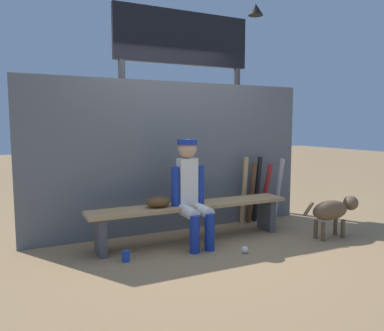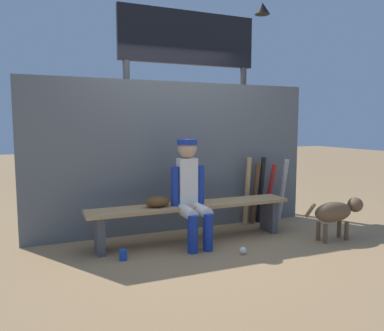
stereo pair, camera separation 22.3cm
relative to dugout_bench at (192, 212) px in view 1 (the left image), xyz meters
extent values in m
plane|color=#9E7A51|center=(0.00, 0.00, -0.35)|extent=(30.00, 30.00, 0.00)
cube|color=#595E63|center=(0.00, 0.51, 0.60)|extent=(3.75, 0.03, 1.90)
cube|color=tan|center=(0.00, 0.00, 0.08)|extent=(2.44, 0.36, 0.04)
cube|color=#4C4C51|center=(-1.07, 0.00, -0.15)|extent=(0.08, 0.29, 0.41)
cube|color=#4C4C51|center=(1.07, 0.00, -0.15)|extent=(0.08, 0.29, 0.41)
cube|color=silver|center=(-0.06, 0.00, 0.37)|extent=(0.22, 0.13, 0.54)
sphere|color=tan|center=(-0.06, 0.00, 0.74)|extent=(0.22, 0.22, 0.22)
cylinder|color=#193399|center=(-0.06, 0.00, 0.82)|extent=(0.23, 0.23, 0.06)
cylinder|color=silver|center=(-0.15, -0.19, 0.06)|extent=(0.13, 0.38, 0.13)
cylinder|color=#193399|center=(-0.15, -0.38, -0.15)|extent=(0.11, 0.11, 0.41)
cylinder|color=#193399|center=(-0.22, -0.02, 0.32)|extent=(0.09, 0.09, 0.46)
cylinder|color=silver|center=(0.03, -0.19, 0.06)|extent=(0.13, 0.38, 0.13)
cylinder|color=#193399|center=(0.03, -0.38, -0.15)|extent=(0.11, 0.11, 0.41)
cylinder|color=#193399|center=(0.10, -0.02, 0.32)|extent=(0.09, 0.09, 0.46)
ellipsoid|color=#593819|center=(-0.42, 0.00, 0.16)|extent=(0.28, 0.20, 0.12)
cylinder|color=tan|center=(0.95, 0.35, 0.12)|extent=(0.06, 0.16, 0.93)
cylinder|color=brown|center=(1.08, 0.36, 0.08)|extent=(0.09, 0.18, 0.86)
cylinder|color=black|center=(1.19, 0.38, 0.12)|extent=(0.07, 0.19, 0.93)
cylinder|color=#B22323|center=(1.32, 0.37, 0.07)|extent=(0.10, 0.26, 0.84)
cylinder|color=#B7B7BC|center=(1.52, 0.34, 0.10)|extent=(0.11, 0.28, 0.90)
sphere|color=white|center=(0.33, -0.62, -0.31)|extent=(0.07, 0.07, 0.07)
cylinder|color=#1E47AD|center=(-0.88, -0.31, -0.29)|extent=(0.08, 0.08, 0.11)
cylinder|color=red|center=(-0.05, 0.06, 0.15)|extent=(0.08, 0.08, 0.11)
cylinder|color=#3F3F42|center=(-0.44, 1.37, 0.78)|extent=(0.10, 0.10, 2.27)
cylinder|color=#3F3F42|center=(1.46, 1.37, 0.78)|extent=(0.10, 0.10, 2.27)
cube|color=black|center=(0.51, 1.37, 2.30)|extent=(2.14, 0.08, 0.77)
cone|color=black|center=(1.73, 1.27, 2.84)|extent=(0.24, 0.24, 0.18)
ellipsoid|color=brown|center=(1.55, -0.61, -0.01)|extent=(0.52, 0.20, 0.24)
sphere|color=brown|center=(1.89, -0.61, 0.05)|extent=(0.18, 0.18, 0.18)
cylinder|color=brown|center=(1.21, -0.61, 0.04)|extent=(0.15, 0.04, 0.16)
cylinder|color=brown|center=(1.71, -0.55, -0.24)|extent=(0.05, 0.05, 0.22)
cylinder|color=brown|center=(1.71, -0.67, -0.24)|extent=(0.05, 0.05, 0.22)
cylinder|color=brown|center=(1.39, -0.55, -0.24)|extent=(0.05, 0.05, 0.22)
cylinder|color=brown|center=(1.39, -0.67, -0.24)|extent=(0.05, 0.05, 0.22)
camera|label=1|loc=(-1.84, -3.86, 1.02)|focal=34.91mm
camera|label=2|loc=(-1.64, -3.95, 1.02)|focal=34.91mm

